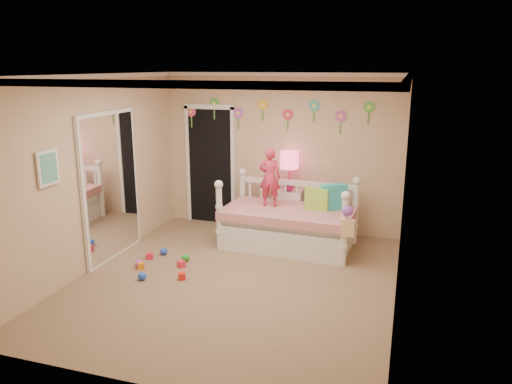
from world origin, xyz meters
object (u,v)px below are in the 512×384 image
(daybed, at_px, (288,213))
(child, at_px, (270,177))
(table_lamp, at_px, (289,165))
(nightstand, at_px, (288,212))

(daybed, distance_m, child, 0.61)
(table_lamp, bearing_deg, daybed, -76.83)
(child, relative_size, table_lamp, 1.38)
(child, bearing_deg, daybed, 159.25)
(nightstand, distance_m, table_lamp, 0.79)
(nightstand, bearing_deg, child, -110.15)
(child, height_order, nightstand, child)
(daybed, height_order, table_lamp, table_lamp)
(child, relative_size, nightstand, 1.27)
(daybed, bearing_deg, table_lamp, 105.91)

